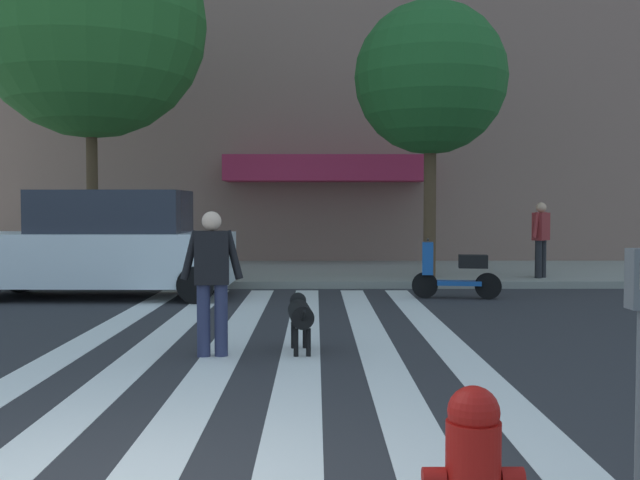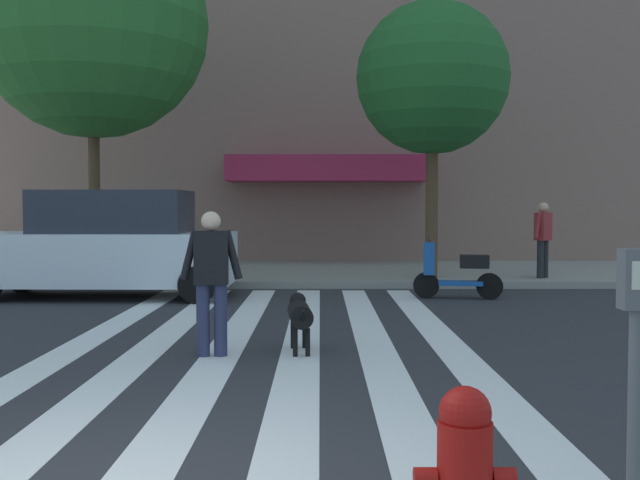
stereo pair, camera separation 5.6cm
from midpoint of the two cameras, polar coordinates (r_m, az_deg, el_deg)
The scene contains 12 objects.
ground_plane at distance 9.77m, azimuth -7.67°, elevation -7.43°, with size 160.00×160.00×0.00m, color #2B2B2D.
sidewalk_far at distance 18.39m, azimuth -4.04°, elevation -2.50°, with size 80.00×6.00×0.15m, color gray.
crosswalk_stripes at distance 9.70m, azimuth -3.89°, elevation -7.46°, with size 4.95×10.87×0.01m.
fire_hydrant at distance 3.44m, azimuth 11.50°, elevation -17.30°, with size 0.44×0.32×0.76m.
parking_meter_second_along at distance 3.51m, azimuth 23.47°, elevation -8.46°, with size 0.14×0.11×1.36m.
parked_car_behind_first at distance 14.41m, azimuth -15.92°, elevation -0.44°, with size 4.79×2.01×2.00m.
parked_scooter at distance 13.93m, azimuth 10.61°, elevation -2.49°, with size 1.63×0.55×1.11m.
street_tree_nearest at distance 17.37m, azimuth -16.97°, elevation 15.69°, with size 5.00×5.00×8.03m.
street_tree_middle at distance 16.71m, azimuth 8.71°, elevation 12.14°, with size 3.32×3.32×6.01m.
pedestrian_dog_walker at distance 8.46m, azimuth -8.15°, elevation -2.65°, with size 0.71×0.27×1.64m.
dog_on_leash at distance 8.71m, azimuth -1.38°, elevation -5.67°, with size 0.32×1.11×0.65m.
pedestrian_bystander at distance 16.83m, azimuth 16.81°, elevation 0.34°, with size 0.55×0.57×1.64m.
Camera 2 is at (1.32, -3.80, 1.69)m, focal length 41.75 mm.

